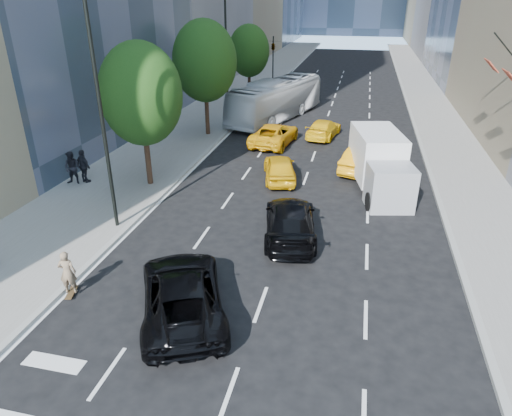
% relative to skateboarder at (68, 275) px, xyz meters
% --- Properties ---
extents(ground, '(160.00, 160.00, 0.00)m').
position_rel_skateboarder_xyz_m(ground, '(5.60, 0.96, -0.81)').
color(ground, black).
rests_on(ground, ground).
extents(sidewalk_left, '(6.00, 120.00, 0.15)m').
position_rel_skateboarder_xyz_m(sidewalk_left, '(-3.40, 30.96, -0.74)').
color(sidewalk_left, slate).
rests_on(sidewalk_left, ground).
extents(sidewalk_right, '(4.00, 120.00, 0.15)m').
position_rel_skateboarder_xyz_m(sidewalk_right, '(15.60, 30.96, -0.74)').
color(sidewalk_right, slate).
rests_on(sidewalk_right, ground).
extents(lamp_near, '(2.13, 0.22, 10.00)m').
position_rel_skateboarder_xyz_m(lamp_near, '(-0.72, 4.96, 5.00)').
color(lamp_near, black).
rests_on(lamp_near, sidewalk_left).
extents(lamp_far, '(2.13, 0.22, 10.00)m').
position_rel_skateboarder_xyz_m(lamp_far, '(-0.72, 22.96, 5.00)').
color(lamp_far, black).
rests_on(lamp_far, sidewalk_left).
extents(tree_near, '(4.20, 4.20, 7.46)m').
position_rel_skateboarder_xyz_m(tree_near, '(-1.60, 9.96, 4.16)').
color(tree_near, black).
rests_on(tree_near, sidewalk_left).
extents(tree_mid, '(4.50, 4.50, 7.99)m').
position_rel_skateboarder_xyz_m(tree_mid, '(-1.60, 19.96, 4.50)').
color(tree_mid, black).
rests_on(tree_mid, sidewalk_left).
extents(tree_far, '(3.90, 3.90, 6.92)m').
position_rel_skateboarder_xyz_m(tree_far, '(-1.60, 32.96, 3.81)').
color(tree_far, black).
rests_on(tree_far, sidewalk_left).
extents(traffic_signal, '(2.48, 0.53, 5.20)m').
position_rel_skateboarder_xyz_m(traffic_signal, '(-0.80, 40.96, 3.42)').
color(traffic_signal, black).
rests_on(traffic_signal, sidewalk_left).
extents(skateboarder, '(0.68, 0.53, 1.63)m').
position_rel_skateboarder_xyz_m(skateboarder, '(0.00, 0.00, 0.00)').
color(skateboarder, '#7C664D').
rests_on(skateboarder, ground).
extents(black_sedan_lincoln, '(4.55, 6.06, 1.53)m').
position_rel_skateboarder_xyz_m(black_sedan_lincoln, '(4.20, -0.04, -0.05)').
color(black_sedan_lincoln, black).
rests_on(black_sedan_lincoln, ground).
extents(black_sedan_mercedes, '(2.99, 5.53, 1.52)m').
position_rel_skateboarder_xyz_m(black_sedan_mercedes, '(6.80, 5.90, -0.05)').
color(black_sedan_mercedes, black).
rests_on(black_sedan_mercedes, ground).
extents(taxi_a, '(2.65, 4.47, 1.43)m').
position_rel_skateboarder_xyz_m(taxi_a, '(5.16, 12.46, -0.10)').
color(taxi_a, '#E5A90C').
rests_on(taxi_a, ground).
extents(taxi_b, '(2.98, 4.93, 1.53)m').
position_rel_skateboarder_xyz_m(taxi_b, '(9.80, 14.96, -0.05)').
color(taxi_b, orange).
rests_on(taxi_b, ground).
extents(taxi_c, '(3.04, 5.48, 1.45)m').
position_rel_skateboarder_xyz_m(taxi_c, '(3.60, 18.96, -0.09)').
color(taxi_c, '#EBA70C').
rests_on(taxi_c, ground).
extents(taxi_d, '(2.53, 4.70, 1.29)m').
position_rel_skateboarder_xyz_m(taxi_d, '(6.80, 21.46, -0.17)').
color(taxi_d, yellow).
rests_on(taxi_d, ground).
extents(city_bus, '(6.27, 11.97, 3.26)m').
position_rel_skateboarder_xyz_m(city_bus, '(2.40, 26.02, 0.82)').
color(city_bus, silver).
rests_on(city_bus, ground).
extents(box_truck, '(3.53, 6.54, 2.97)m').
position_rel_skateboarder_xyz_m(box_truck, '(10.54, 12.23, 0.70)').
color(box_truck, silver).
rests_on(box_truck, ground).
extents(pedestrian_a, '(0.93, 0.75, 1.80)m').
position_rel_skateboarder_xyz_m(pedestrian_a, '(-5.60, 8.97, 0.24)').
color(pedestrian_a, black).
rests_on(pedestrian_a, sidewalk_left).
extents(pedestrian_b, '(1.18, 0.86, 1.85)m').
position_rel_skateboarder_xyz_m(pedestrian_b, '(-5.12, 9.29, 0.26)').
color(pedestrian_b, black).
rests_on(pedestrian_b, sidewalk_left).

